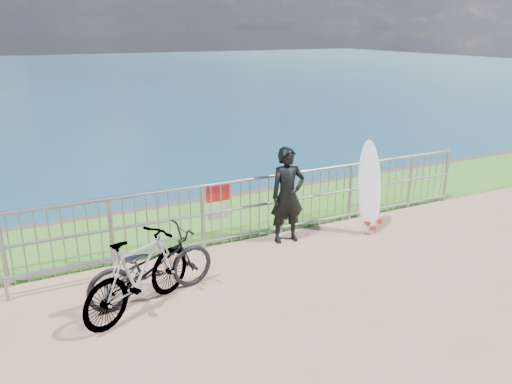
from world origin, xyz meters
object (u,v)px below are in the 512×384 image
bicycle_far (139,274)px  surfer (288,195)px  bicycle_near (152,266)px  surfboard (370,191)px

bicycle_far → surfer: bearing=-97.4°
bicycle_near → bicycle_far: bicycle_far is taller
bicycle_near → bicycle_far: size_ratio=1.02×
surfer → bicycle_far: surfer is taller
surfer → surfboard: (1.52, -0.30, -0.06)m
surfboard → surfer: bearing=169.0°
surfer → bicycle_near: 2.78m
surfer → bicycle_far: 3.08m
surfer → surfboard: 1.55m
surfboard → bicycle_far: surfboard is taller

